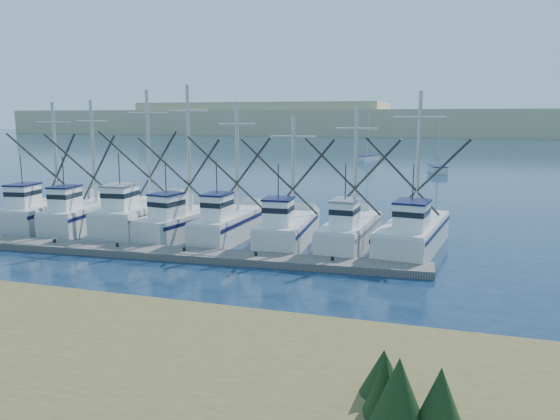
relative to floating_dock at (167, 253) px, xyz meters
name	(u,v)px	position (x,y,z in m)	size (l,w,h in m)	color
ground	(284,306)	(8.30, -5.57, -0.19)	(500.00, 500.00, 0.00)	#0C2138
floating_dock	(167,253)	(0.00, 0.00, 0.00)	(27.86, 1.86, 0.37)	slate
dune_ridge	(436,123)	(8.30, 204.43, 4.81)	(360.00, 60.00, 10.00)	tan
trawler_fleet	(207,222)	(0.11, 4.87, 0.81)	(28.41, 8.94, 9.43)	silver
sailboat_near	(438,169)	(12.86, 50.56, 0.31)	(2.72, 5.43, 8.10)	silver
sailboat_far	(367,158)	(0.90, 67.69, 0.31)	(3.52, 5.87, 8.10)	silver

